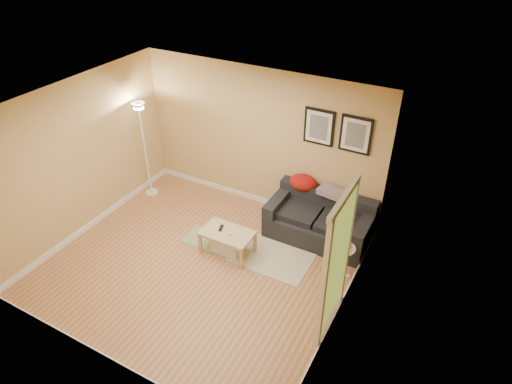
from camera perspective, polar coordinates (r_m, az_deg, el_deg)
floor at (r=7.10m, az=-7.27°, el=-9.27°), size 4.50×4.50×0.00m
ceiling at (r=5.69m, az=-9.13°, el=10.39°), size 4.50×4.50×0.00m
wall_back at (r=7.76m, az=0.46°, el=6.73°), size 4.50×0.00×4.50m
wall_front at (r=5.21m, az=-21.06°, el=-11.39°), size 4.50×0.00×4.50m
wall_left at (r=7.70m, az=-21.91°, el=3.94°), size 0.00×4.00×4.00m
wall_right at (r=5.50m, az=11.55°, el=-6.77°), size 0.00×4.00×4.00m
baseboard_back at (r=8.39m, az=0.39°, el=-0.94°), size 4.50×0.02×0.10m
baseboard_front at (r=6.12m, az=-18.53°, el=-19.73°), size 4.50×0.02×0.10m
baseboard_left at (r=8.34m, az=-20.10°, el=-3.56°), size 0.02×4.00×0.10m
baseboard_right at (r=6.36m, az=10.18°, el=-15.39°), size 0.02×4.00×0.10m
sofa at (r=7.41m, az=8.18°, el=-3.48°), size 1.70×0.90×0.75m
red_throw at (r=7.58m, az=6.10°, el=1.22°), size 0.48×0.36×0.28m
plaid_throw at (r=7.38m, az=9.67°, el=0.01°), size 0.45×0.32×0.10m
framed_print_left at (r=7.13m, az=8.15°, el=8.33°), size 0.50×0.04×0.60m
framed_print_right at (r=6.97m, az=12.76°, el=7.21°), size 0.50×0.04×0.60m
area_rug at (r=7.17m, az=2.08°, el=-8.40°), size 1.25×0.85×0.01m
green_runner at (r=7.57m, az=-6.60°, el=-6.02°), size 0.70×0.50×0.01m
coffee_table at (r=7.15m, az=-3.68°, el=-6.48°), size 0.90×0.64×0.41m
remote_control at (r=7.09m, az=-4.54°, el=-4.65°), size 0.10×0.17×0.02m
tape_roll at (r=6.95m, az=-3.38°, el=-5.46°), size 0.07×0.07×0.03m
storage_bin at (r=7.22m, az=-3.60°, el=-6.60°), size 0.49×0.36×0.30m
side_table at (r=6.85m, az=11.08°, el=-8.69°), size 0.34×0.34×0.52m
book_stack at (r=6.64m, az=11.21°, el=-6.83°), size 0.25×0.30×0.08m
floor_lamp at (r=8.47m, az=-14.07°, el=4.93°), size 0.24×0.24×1.87m
doorway at (r=5.58m, az=10.25°, el=-9.68°), size 0.12×1.01×2.13m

